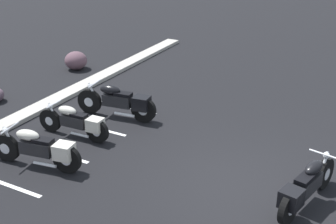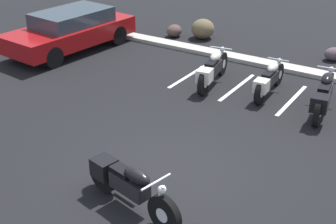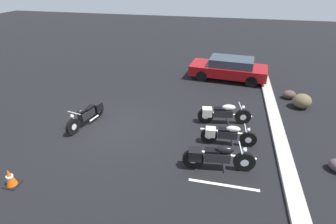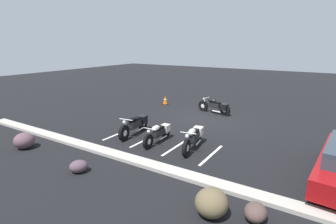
# 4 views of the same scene
# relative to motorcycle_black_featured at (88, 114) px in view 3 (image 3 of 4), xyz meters

# --- Properties ---
(ground) EXTENTS (60.00, 60.00, 0.00)m
(ground) POSITION_rel_motorcycle_black_featured_xyz_m (0.04, 1.16, -0.46)
(ground) COLOR black
(motorcycle_black_featured) EXTENTS (2.16, 0.78, 0.86)m
(motorcycle_black_featured) POSITION_rel_motorcycle_black_featured_xyz_m (0.00, 0.00, 0.00)
(motorcycle_black_featured) COLOR black
(motorcycle_black_featured) RESTS_ON ground
(parked_bike_0) EXTENTS (0.73, 2.18, 0.86)m
(parked_bike_0) POSITION_rel_motorcycle_black_featured_xyz_m (-1.28, 5.39, 0.00)
(parked_bike_0) COLOR black
(parked_bike_0) RESTS_ON ground
(parked_bike_1) EXTENTS (0.56, 2.01, 0.79)m
(parked_bike_1) POSITION_rel_motorcycle_black_featured_xyz_m (0.23, 5.61, -0.04)
(parked_bike_1) COLOR black
(parked_bike_1) RESTS_ON ground
(parked_bike_2) EXTENTS (0.72, 2.29, 0.90)m
(parked_bike_2) POSITION_rel_motorcycle_black_featured_xyz_m (1.70, 5.33, 0.02)
(parked_bike_2) COLOR black
(parked_bike_2) RESTS_ON ground
(car_red) EXTENTS (2.18, 4.44, 1.29)m
(car_red) POSITION_rel_motorcycle_black_featured_xyz_m (-6.50, 5.53, 0.22)
(car_red) COLOR black
(car_red) RESTS_ON ground
(concrete_curb) EXTENTS (18.00, 0.50, 0.12)m
(concrete_curb) POSITION_rel_motorcycle_black_featured_xyz_m (0.04, 7.63, -0.40)
(concrete_curb) COLOR #A8A399
(concrete_curb) RESTS_ON ground
(landscape_rock_1) EXTENTS (0.60, 0.69, 0.43)m
(landscape_rock_1) POSITION_rel_motorcycle_black_featured_xyz_m (-4.49, 8.58, -0.24)
(landscape_rock_1) COLOR #4D3A35
(landscape_rock_1) RESTS_ON ground
(landscape_rock_2) EXTENTS (1.06, 1.08, 0.68)m
(landscape_rock_2) POSITION_rel_motorcycle_black_featured_xyz_m (-3.54, 8.95, -0.12)
(landscape_rock_2) COLOR brown
(landscape_rock_2) RESTS_ON ground
(traffic_cone) EXTENTS (0.40, 0.40, 0.59)m
(traffic_cone) POSITION_rel_motorcycle_black_featured_xyz_m (3.81, -0.49, -0.18)
(traffic_cone) COLOR black
(traffic_cone) RESTS_ON ground
(stall_line_0) EXTENTS (0.10, 2.10, 0.00)m
(stall_line_0) POSITION_rel_motorcycle_black_featured_xyz_m (-2.16, 5.66, -0.45)
(stall_line_0) COLOR white
(stall_line_0) RESTS_ON ground
(stall_line_1) EXTENTS (0.10, 2.10, 0.00)m
(stall_line_1) POSITION_rel_motorcycle_black_featured_xyz_m (-0.64, 5.66, -0.45)
(stall_line_1) COLOR white
(stall_line_1) RESTS_ON ground
(stall_line_2) EXTENTS (0.10, 2.10, 0.00)m
(stall_line_2) POSITION_rel_motorcycle_black_featured_xyz_m (0.87, 5.66, -0.45)
(stall_line_2) COLOR white
(stall_line_2) RESTS_ON ground
(stall_line_3) EXTENTS (0.10, 2.10, 0.00)m
(stall_line_3) POSITION_rel_motorcycle_black_featured_xyz_m (2.39, 5.66, -0.45)
(stall_line_3) COLOR white
(stall_line_3) RESTS_ON ground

